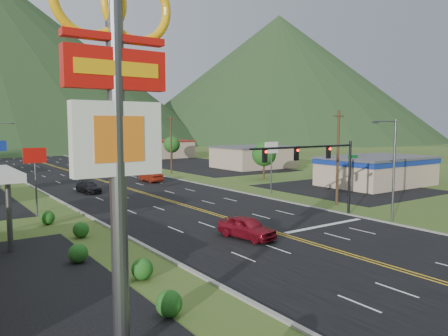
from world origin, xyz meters
TOP-DOWN VIEW (x-y plane):
  - ground at (0.00, 0.00)m, footprint 500.00×500.00m
  - road at (0.00, 0.00)m, footprint 20.00×460.00m
  - curb_west at (-10.15, 0.00)m, footprint 0.30×460.00m
  - pylon_sign at (-17.00, 2.00)m, footprint 4.32×0.60m
  - traffic_signal at (6.48, 14.00)m, footprint 13.10×0.43m
  - streetlight_east at (11.18, 10.00)m, footprint 3.28×0.25m
  - building_east_near at (30.00, 25.00)m, footprint 15.40×10.40m
  - building_east_mid at (32.00, 55.00)m, footprint 14.40×11.40m
  - building_east_far at (28.00, 90.00)m, footprint 16.40×12.40m
  - pole_sign_west_a at (-14.00, 30.00)m, footprint 2.00×0.18m
  - pole_sign_east_a at (13.00, 28.00)m, footprint 2.00×0.18m
  - pole_sign_east_b at (13.00, 60.00)m, footprint 2.00×0.18m
  - tree_east_a at (22.00, 40.00)m, footprint 3.84×3.84m
  - tree_east_b at (26.00, 78.00)m, footprint 3.84×3.84m
  - utility_pole_a at (13.50, 18.00)m, footprint 1.60×0.28m
  - utility_pole_b at (13.50, 55.00)m, footprint 1.60×0.28m
  - utility_pole_c at (13.50, 95.00)m, footprint 1.60×0.28m
  - utility_pole_d at (13.50, 135.00)m, footprint 1.60×0.28m
  - mountain_ne at (147.84, 176.19)m, footprint 180.00×180.00m
  - car_red_near at (-2.92, 12.57)m, footprint 2.74×5.09m
  - car_dark_mid at (-5.54, 41.34)m, footprint 2.27×4.88m
  - car_red_far at (5.50, 46.58)m, footprint 1.78×5.01m

SIDE VIEW (x-z plane):
  - ground at x=0.00m, z-range 0.00..0.00m
  - road at x=0.00m, z-range -0.02..0.02m
  - curb_west at x=-10.15m, z-range -0.07..0.07m
  - car_dark_mid at x=-5.54m, z-range 0.00..1.38m
  - car_red_near at x=-2.92m, z-range 0.00..1.65m
  - car_red_far at x=5.50m, z-range 0.00..1.65m
  - building_east_mid at x=32.00m, z-range 0.01..4.31m
  - building_east_far at x=28.00m, z-range 0.01..4.51m
  - building_east_near at x=30.00m, z-range 0.22..4.32m
  - tree_east_a at x=22.00m, z-range 0.98..6.80m
  - tree_east_b at x=26.00m, z-range 0.98..6.80m
  - pole_sign_west_a at x=-14.00m, z-range 1.85..8.25m
  - pole_sign_east_a at x=13.00m, z-range 1.85..8.25m
  - pole_sign_east_b at x=13.00m, z-range 1.85..8.25m
  - utility_pole_a at x=13.50m, z-range 0.13..10.13m
  - utility_pole_b at x=13.50m, z-range 0.13..10.13m
  - utility_pole_c at x=13.50m, z-range 0.13..10.13m
  - utility_pole_d at x=13.50m, z-range 0.13..10.13m
  - streetlight_east at x=11.18m, z-range 0.68..9.68m
  - traffic_signal at x=6.48m, z-range 1.83..8.83m
  - pylon_sign at x=-17.00m, z-range 2.30..16.30m
  - mountain_ne at x=147.84m, z-range 0.00..70.00m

